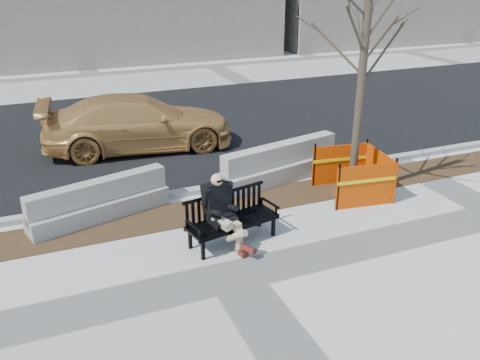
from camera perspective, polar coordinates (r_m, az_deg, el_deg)
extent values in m
plane|color=beige|center=(9.06, -0.76, -10.57)|extent=(120.00, 120.00, 0.00)
cube|color=#47301C|center=(11.19, -5.69, -3.65)|extent=(40.00, 1.20, 0.02)
cube|color=black|center=(16.82, -11.95, 5.24)|extent=(60.00, 10.40, 0.01)
cube|color=#9E9B93|center=(11.99, -7.04, -1.52)|extent=(60.00, 0.25, 0.12)
imported|color=#C48C48|center=(15.28, -11.00, 3.49)|extent=(5.57, 2.75, 1.56)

